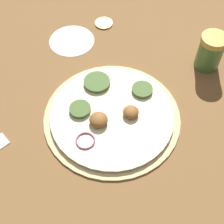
{
  "coord_description": "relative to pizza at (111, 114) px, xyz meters",
  "views": [
    {
      "loc": [
        0.09,
        0.32,
        0.5
      ],
      "look_at": [
        0.0,
        0.0,
        0.02
      ],
      "focal_mm": 50.0,
      "sensor_mm": 36.0,
      "label": 1
    }
  ],
  "objects": [
    {
      "name": "spice_jar",
      "position": [
        -0.23,
        -0.07,
        0.03
      ],
      "size": [
        0.05,
        0.05,
        0.08
      ],
      "color": "#4C7F42",
      "rests_on": "ground_plane"
    },
    {
      "name": "loose_cap",
      "position": [
        -0.06,
        -0.26,
        -0.0
      ],
      "size": [
        0.04,
        0.04,
        0.01
      ],
      "color": "gold",
      "rests_on": "ground_plane"
    },
    {
      "name": "ground_plane",
      "position": [
        -0.0,
        0.0,
        -0.01
      ],
      "size": [
        3.0,
        3.0,
        0.0
      ],
      "primitive_type": "plane",
      "color": "brown"
    },
    {
      "name": "pizza",
      "position": [
        0.0,
        0.0,
        0.0
      ],
      "size": [
        0.26,
        0.26,
        0.03
      ],
      "color": "beige",
      "rests_on": "ground_plane"
    },
    {
      "name": "flour_patch",
      "position": [
        0.03,
        -0.23,
        -0.01
      ],
      "size": [
        0.1,
        0.1,
        0.0
      ],
      "color": "white",
      "rests_on": "ground_plane"
    }
  ]
}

